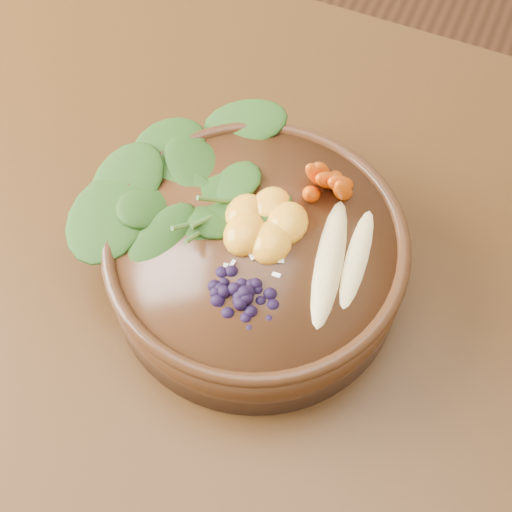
{
  "coord_description": "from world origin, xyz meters",
  "views": [
    {
      "loc": [
        0.13,
        -0.39,
        1.47
      ],
      "look_at": [
        -0.03,
        -0.03,
        0.8
      ],
      "focal_mm": 50.0,
      "sensor_mm": 36.0,
      "label": 1
    }
  ],
  "objects_px": {
    "banana_halves": "(345,252)",
    "mandarin_cluster": "(264,216)",
    "stoneware_bowl": "(256,261)",
    "kale_heap": "(231,165)",
    "blueberry_pile": "(238,284)",
    "dining_table": "(283,305)",
    "carrot_cluster": "(335,164)"
  },
  "relations": [
    {
      "from": "blueberry_pile",
      "to": "kale_heap",
      "type": "bearing_deg",
      "value": 117.02
    },
    {
      "from": "dining_table",
      "to": "carrot_cluster",
      "type": "height_order",
      "value": "carrot_cluster"
    },
    {
      "from": "dining_table",
      "to": "mandarin_cluster",
      "type": "distance_m",
      "value": 0.2
    },
    {
      "from": "dining_table",
      "to": "mandarin_cluster",
      "type": "bearing_deg",
      "value": -165.92
    },
    {
      "from": "carrot_cluster",
      "to": "blueberry_pile",
      "type": "relative_size",
      "value": 0.6
    },
    {
      "from": "dining_table",
      "to": "carrot_cluster",
      "type": "relative_size",
      "value": 17.86
    },
    {
      "from": "blueberry_pile",
      "to": "carrot_cluster",
      "type": "bearing_deg",
      "value": 75.67
    },
    {
      "from": "kale_heap",
      "to": "mandarin_cluster",
      "type": "bearing_deg",
      "value": -36.56
    },
    {
      "from": "stoneware_bowl",
      "to": "banana_halves",
      "type": "bearing_deg",
      "value": 7.96
    },
    {
      "from": "mandarin_cluster",
      "to": "blueberry_pile",
      "type": "xyz_separation_m",
      "value": [
        0.01,
        -0.09,
        0.0
      ]
    },
    {
      "from": "dining_table",
      "to": "blueberry_pile",
      "type": "bearing_deg",
      "value": -99.97
    },
    {
      "from": "carrot_cluster",
      "to": "blueberry_pile",
      "type": "xyz_separation_m",
      "value": [
        -0.04,
        -0.16,
        -0.02
      ]
    },
    {
      "from": "banana_halves",
      "to": "carrot_cluster",
      "type": "bearing_deg",
      "value": 113.06
    },
    {
      "from": "stoneware_bowl",
      "to": "kale_heap",
      "type": "bearing_deg",
      "value": 132.09
    },
    {
      "from": "dining_table",
      "to": "carrot_cluster",
      "type": "distance_m",
      "value": 0.24
    },
    {
      "from": "dining_table",
      "to": "stoneware_bowl",
      "type": "xyz_separation_m",
      "value": [
        -0.03,
        -0.03,
        0.14
      ]
    },
    {
      "from": "mandarin_cluster",
      "to": "banana_halves",
      "type": "bearing_deg",
      "value": -4.53
    },
    {
      "from": "kale_heap",
      "to": "blueberry_pile",
      "type": "bearing_deg",
      "value": -62.98
    },
    {
      "from": "kale_heap",
      "to": "banana_halves",
      "type": "height_order",
      "value": "kale_heap"
    },
    {
      "from": "kale_heap",
      "to": "blueberry_pile",
      "type": "distance_m",
      "value": 0.14
    },
    {
      "from": "carrot_cluster",
      "to": "stoneware_bowl",
      "type": "bearing_deg",
      "value": -123.69
    },
    {
      "from": "mandarin_cluster",
      "to": "blueberry_pile",
      "type": "bearing_deg",
      "value": -84.04
    },
    {
      "from": "kale_heap",
      "to": "stoneware_bowl",
      "type": "bearing_deg",
      "value": -47.91
    },
    {
      "from": "mandarin_cluster",
      "to": "kale_heap",
      "type": "bearing_deg",
      "value": 143.44
    },
    {
      "from": "banana_halves",
      "to": "mandarin_cluster",
      "type": "height_order",
      "value": "mandarin_cluster"
    },
    {
      "from": "stoneware_bowl",
      "to": "banana_halves",
      "type": "height_order",
      "value": "banana_halves"
    },
    {
      "from": "stoneware_bowl",
      "to": "kale_heap",
      "type": "distance_m",
      "value": 0.11
    },
    {
      "from": "carrot_cluster",
      "to": "blueberry_pile",
      "type": "distance_m",
      "value": 0.17
    },
    {
      "from": "stoneware_bowl",
      "to": "carrot_cluster",
      "type": "height_order",
      "value": "carrot_cluster"
    },
    {
      "from": "banana_halves",
      "to": "mandarin_cluster",
      "type": "bearing_deg",
      "value": 170.25
    },
    {
      "from": "stoneware_bowl",
      "to": "banana_halves",
      "type": "relative_size",
      "value": 1.74
    },
    {
      "from": "kale_heap",
      "to": "mandarin_cluster",
      "type": "xyz_separation_m",
      "value": [
        0.06,
        -0.04,
        -0.01
      ]
    }
  ]
}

